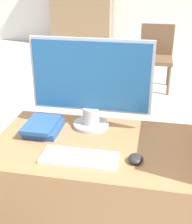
# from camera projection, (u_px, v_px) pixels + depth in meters

# --- Properties ---
(desk) EXTENTS (1.18, 0.61, 0.72)m
(desk) POSITION_uv_depth(u_px,v_px,m) (110.00, 203.00, 1.68)
(desk) COLOR #9E7047
(desk) RESTS_ON ground_plane
(monitor) EXTENTS (0.64, 0.20, 0.48)m
(monitor) POSITION_uv_depth(u_px,v_px,m) (91.00, 83.00, 1.61)
(monitor) COLOR #B7B7BC
(monitor) RESTS_ON desk
(keyboard) EXTENTS (0.35, 0.14, 0.02)m
(keyboard) POSITION_uv_depth(u_px,v_px,m) (79.00, 158.00, 1.41)
(keyboard) COLOR white
(keyboard) RESTS_ON desk
(mouse) EXTENTS (0.07, 0.08, 0.03)m
(mouse) POSITION_uv_depth(u_px,v_px,m) (136.00, 159.00, 1.39)
(mouse) COLOR #262626
(mouse) RESTS_ON desk
(book_stack) EXTENTS (0.18, 0.24, 0.06)m
(book_stack) POSITION_uv_depth(u_px,v_px,m) (43.00, 127.00, 1.65)
(book_stack) COLOR #285199
(book_stack) RESTS_ON desk
(far_chair) EXTENTS (0.44, 0.44, 0.85)m
(far_chair) POSITION_uv_depth(u_px,v_px,m) (156.00, 53.00, 4.19)
(far_chair) COLOR brown
(far_chair) RESTS_ON ground_plane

